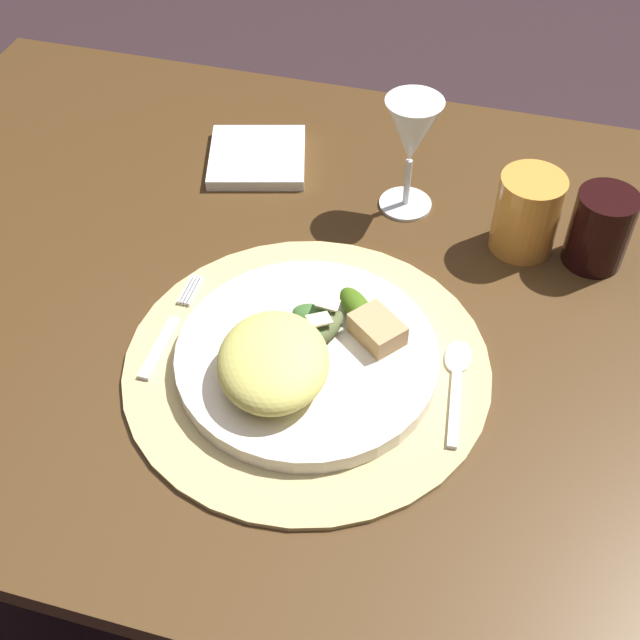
# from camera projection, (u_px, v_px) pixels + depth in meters

# --- Properties ---
(ground_plane) EXTENTS (6.00, 6.00, 0.00)m
(ground_plane) POSITION_uv_depth(u_px,v_px,m) (341.00, 581.00, 1.46)
(ground_plane) COLOR #2D1F22
(dining_table) EXTENTS (1.31, 0.84, 0.71)m
(dining_table) POSITION_uv_depth(u_px,v_px,m) (349.00, 365.00, 1.03)
(dining_table) COLOR #462E16
(dining_table) RESTS_ON ground
(placemat) EXTENTS (0.38, 0.38, 0.01)m
(placemat) POSITION_uv_depth(u_px,v_px,m) (307.00, 365.00, 0.87)
(placemat) COLOR tan
(placemat) RESTS_ON dining_table
(dinner_plate) EXTENTS (0.27, 0.27, 0.02)m
(dinner_plate) POSITION_uv_depth(u_px,v_px,m) (307.00, 357.00, 0.86)
(dinner_plate) COLOR silver
(dinner_plate) RESTS_ON placemat
(pasta_serving) EXTENTS (0.14, 0.15, 0.05)m
(pasta_serving) POSITION_uv_depth(u_px,v_px,m) (273.00, 362.00, 0.81)
(pasta_serving) COLOR #DAD365
(pasta_serving) RESTS_ON dinner_plate
(salad_greens) EXTENTS (0.09, 0.10, 0.03)m
(salad_greens) POSITION_uv_depth(u_px,v_px,m) (330.00, 320.00, 0.87)
(salad_greens) COLOR #386133
(salad_greens) RESTS_ON dinner_plate
(bread_piece) EXTENTS (0.07, 0.06, 0.02)m
(bread_piece) POSITION_uv_depth(u_px,v_px,m) (377.00, 329.00, 0.85)
(bread_piece) COLOR tan
(bread_piece) RESTS_ON dinner_plate
(fork) EXTENTS (0.01, 0.15, 0.00)m
(fork) POSITION_uv_depth(u_px,v_px,m) (169.00, 330.00, 0.89)
(fork) COLOR silver
(fork) RESTS_ON placemat
(spoon) EXTENTS (0.03, 0.14, 0.01)m
(spoon) POSITION_uv_depth(u_px,v_px,m) (457.00, 373.00, 0.85)
(spoon) COLOR silver
(spoon) RESTS_ON placemat
(napkin) EXTENTS (0.15, 0.15, 0.01)m
(napkin) POSITION_uv_depth(u_px,v_px,m) (257.00, 157.00, 1.11)
(napkin) COLOR white
(napkin) RESTS_ON dining_table
(wine_glass) EXTENTS (0.07, 0.07, 0.15)m
(wine_glass) POSITION_uv_depth(u_px,v_px,m) (412.00, 135.00, 0.97)
(wine_glass) COLOR silver
(wine_glass) RESTS_ON dining_table
(amber_tumbler) EXTENTS (0.08, 0.08, 0.10)m
(amber_tumbler) POSITION_uv_depth(u_px,v_px,m) (527.00, 213.00, 0.96)
(amber_tumbler) COLOR gold
(amber_tumbler) RESTS_ON dining_table
(dark_tumbler) EXTENTS (0.07, 0.07, 0.09)m
(dark_tumbler) POSITION_uv_depth(u_px,v_px,m) (600.00, 229.00, 0.95)
(dark_tumbler) COLOR black
(dark_tumbler) RESTS_ON dining_table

